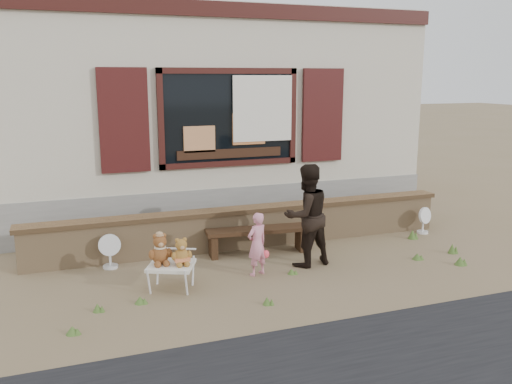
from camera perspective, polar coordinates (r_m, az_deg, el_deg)
name	(u,v)px	position (r m, az deg, el deg)	size (l,w,h in m)	color
ground	(270,266)	(8.12, 1.46, -7.75)	(80.00, 80.00, 0.00)	brown
shopfront	(195,112)	(11.96, -6.47, 8.37)	(8.04, 5.13, 4.00)	#B3A990
brick_wall	(248,226)	(8.91, -0.88, -3.64)	(7.10, 0.36, 0.67)	tan
bench	(258,235)	(8.56, 0.20, -4.55)	(1.66, 0.51, 0.42)	black
folding_chair	(171,266)	(7.24, -8.92, -7.74)	(0.73, 0.70, 0.35)	silver
teddy_bear_left	(160,248)	(7.19, -10.07, -5.87)	(0.31, 0.27, 0.42)	brown
teddy_bear_right	(181,251)	(7.14, -7.88, -6.15)	(0.27, 0.23, 0.37)	brown
child	(257,244)	(7.62, 0.11, -5.50)	(0.33, 0.22, 0.91)	pink
adult	(307,215)	(7.97, 5.34, -2.46)	(0.74, 0.58, 1.52)	black
fan_left	(110,251)	(8.23, -15.15, -5.99)	(0.32, 0.22, 0.52)	silver
fan_right	(423,220)	(10.14, 17.20, -2.84)	(0.31, 0.20, 0.48)	white
grass_tufts	(348,266)	(8.03, 9.70, -7.69)	(5.90, 1.86, 0.16)	#466628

